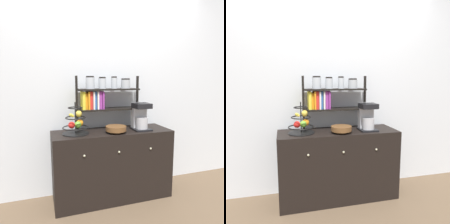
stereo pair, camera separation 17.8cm
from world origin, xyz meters
The scene contains 7 objects.
ground_plane centered at (0.00, 0.00, 0.00)m, with size 12.00×12.00×0.00m, color brown.
wall_back centered at (0.00, 0.50, 1.30)m, with size 7.00×0.05×2.60m, color silver.
sideboard centered at (0.00, 0.23, 0.40)m, with size 1.35×0.48×0.80m.
coffee_maker centered at (0.34, 0.20, 0.96)m, with size 0.20×0.23×0.31m.
fruit_stand centered at (-0.41, 0.22, 0.92)m, with size 0.29×0.29×0.34m.
wooden_bowl centered at (0.01, 0.13, 0.85)m, with size 0.23×0.23×0.08m.
shelf_hutch centered at (-0.08, 0.35, 1.20)m, with size 0.76×0.20×0.62m.
Camera 2 is at (-0.60, -2.13, 1.38)m, focal length 35.00 mm.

